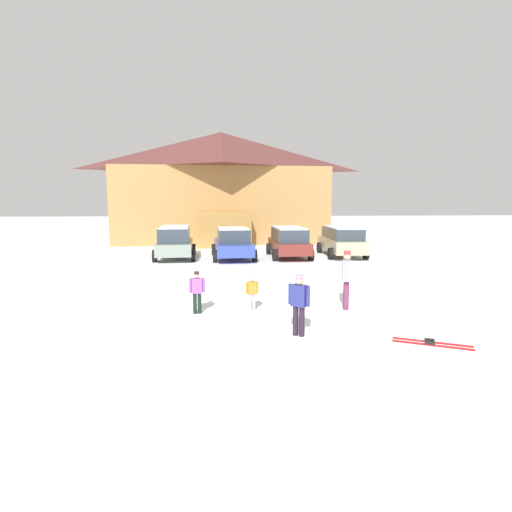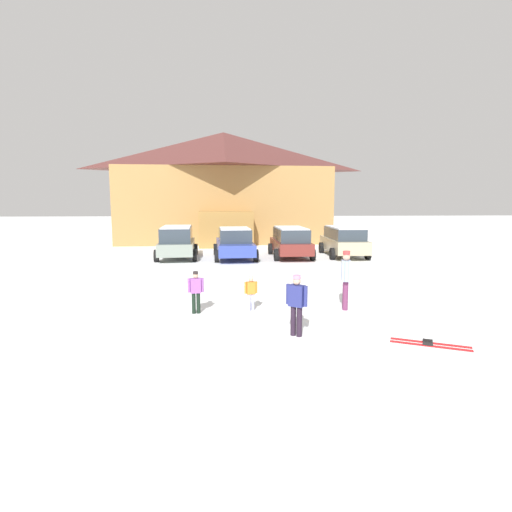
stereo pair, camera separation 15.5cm
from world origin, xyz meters
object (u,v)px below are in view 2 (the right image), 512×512
at_px(skier_adult_in_blue_parka, 346,277).
at_px(skier_child_in_orange_jacket, 251,291).
at_px(parked_grey_wagon, 177,241).
at_px(parked_blue_hatchback, 235,243).
at_px(skier_child_in_purple_jacket, 196,290).
at_px(skier_teen_in_navy_coat, 297,302).
at_px(parked_maroon_van, 291,241).
at_px(parked_beige_suv, 344,240).
at_px(pair_of_skis, 430,344).
at_px(ski_lodge, 224,186).

distance_m(skier_adult_in_blue_parka, skier_child_in_orange_jacket, 2.71).
bearing_deg(parked_grey_wagon, parked_blue_hatchback, -3.03).
height_order(skier_child_in_purple_jacket, skier_teen_in_navy_coat, skier_teen_in_navy_coat).
xyz_separation_m(parked_grey_wagon, parked_maroon_van, (6.17, -0.00, -0.03)).
bearing_deg(parked_beige_suv, skier_child_in_orange_jacket, -117.63).
height_order(skier_adult_in_blue_parka, skier_teen_in_navy_coat, skier_adult_in_blue_parka).
bearing_deg(skier_teen_in_navy_coat, pair_of_skis, -15.39).
bearing_deg(parked_maroon_van, skier_teen_in_navy_coat, -98.00).
bearing_deg(parked_maroon_van, parked_grey_wagon, 179.98).
relative_size(parked_maroon_van, skier_adult_in_blue_parka, 2.60).
relative_size(ski_lodge, parked_blue_hatchback, 3.36).
height_order(ski_lodge, skier_child_in_purple_jacket, ski_lodge).
relative_size(ski_lodge, skier_child_in_purple_jacket, 14.02).
relative_size(skier_child_in_orange_jacket, pair_of_skis, 0.62).
bearing_deg(pair_of_skis, skier_adult_in_blue_parka, 108.67).
xyz_separation_m(ski_lodge, skier_teen_in_navy_coat, (1.95, -23.48, -3.48)).
xyz_separation_m(ski_lodge, skier_child_in_purple_jacket, (-0.48, -21.47, -3.61)).
distance_m(parked_grey_wagon, parked_maroon_van, 6.17).
height_order(skier_child_in_orange_jacket, skier_teen_in_navy_coat, skier_teen_in_navy_coat).
xyz_separation_m(parked_blue_hatchback, skier_adult_in_blue_parka, (3.02, -10.57, 0.11)).
height_order(parked_maroon_van, parked_beige_suv, parked_maroon_van).
height_order(parked_maroon_van, skier_adult_in_blue_parka, skier_adult_in_blue_parka).
xyz_separation_m(parked_blue_hatchback, skier_teen_in_navy_coat, (1.26, -12.75, -0.04)).
height_order(ski_lodge, parked_maroon_van, ski_lodge).
relative_size(parked_blue_hatchback, pair_of_skis, 3.06).
relative_size(parked_beige_suv, skier_child_in_purple_jacket, 3.99).
height_order(ski_lodge, skier_adult_in_blue_parka, ski_lodge).
bearing_deg(parked_maroon_van, skier_child_in_purple_jacket, -111.28).
relative_size(parked_blue_hatchback, parked_maroon_van, 1.12).
height_order(parked_grey_wagon, parked_blue_hatchback, parked_grey_wagon).
distance_m(parked_blue_hatchback, skier_adult_in_blue_parka, 10.99).
distance_m(skier_adult_in_blue_parka, skier_child_in_purple_jacket, 4.20).
height_order(parked_beige_suv, skier_child_in_orange_jacket, parked_beige_suv).
xyz_separation_m(skier_child_in_purple_jacket, skier_teen_in_navy_coat, (2.43, -2.02, 0.14)).
distance_m(ski_lodge, parked_blue_hatchback, 11.29).
bearing_deg(skier_child_in_purple_jacket, skier_adult_in_blue_parka, 2.22).
relative_size(parked_maroon_van, pair_of_skis, 2.73).
bearing_deg(parked_beige_suv, skier_child_in_purple_jacket, -123.09).
xyz_separation_m(parked_maroon_van, skier_adult_in_blue_parka, (-0.05, -10.73, 0.05)).
bearing_deg(parked_grey_wagon, skier_child_in_orange_jacket, -72.29).
bearing_deg(ski_lodge, parked_maroon_van, -70.39).
bearing_deg(parked_beige_suv, skier_adult_in_blue_parka, -105.71).
bearing_deg(skier_child_in_purple_jacket, parked_maroon_van, 68.72).
relative_size(parked_grey_wagon, skier_child_in_orange_jacket, 4.32).
bearing_deg(pair_of_skis, parked_beige_suv, 81.41).
bearing_deg(skier_child_in_orange_jacket, parked_grey_wagon, 107.71).
distance_m(parked_blue_hatchback, parked_beige_suv, 6.14).
bearing_deg(skier_adult_in_blue_parka, pair_of_skis, -71.33).
height_order(parked_blue_hatchback, skier_teen_in_navy_coat, parked_blue_hatchback).
height_order(skier_teen_in_navy_coat, pair_of_skis, skier_teen_in_navy_coat).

